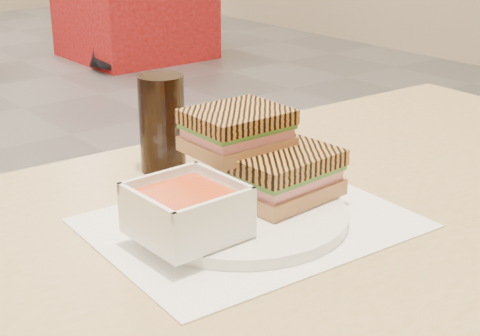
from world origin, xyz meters
TOP-DOWN VIEW (x-y plane):
  - main_table at (0.14, -2.03)m, footprint 1.23×0.75m
  - tray_liner at (0.02, -2.01)m, footprint 0.38×0.30m
  - plate at (0.01, -2.00)m, footprint 0.26×0.26m
  - soup_bowl at (-0.08, -2.02)m, footprint 0.11×0.11m
  - panini_lower at (0.08, -2.00)m, footprint 0.14×0.12m
  - panini_upper at (0.05, -1.94)m, footprint 0.12×0.10m
  - cola_glass at (0.04, -1.79)m, footprint 0.06×0.06m
  - bg_table_1 at (2.25, 2.09)m, footprint 0.92×0.92m
  - bg_chair_1r at (2.34, 2.59)m, footprint 0.48×0.48m

SIDE VIEW (x-z plane):
  - bg_chair_1r at x=2.34m, z-range 0.00..0.45m
  - bg_table_1 at x=2.25m, z-range 0.00..0.81m
  - main_table at x=0.14m, z-range 0.26..1.01m
  - tray_liner at x=0.02m, z-range 0.75..0.75m
  - plate at x=0.01m, z-range 0.75..0.77m
  - soup_bowl at x=-0.08m, z-range 0.76..0.82m
  - panini_lower at x=0.08m, z-range 0.77..0.83m
  - cola_glass at x=0.04m, z-range 0.75..0.89m
  - panini_upper at x=0.05m, z-range 0.82..0.87m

